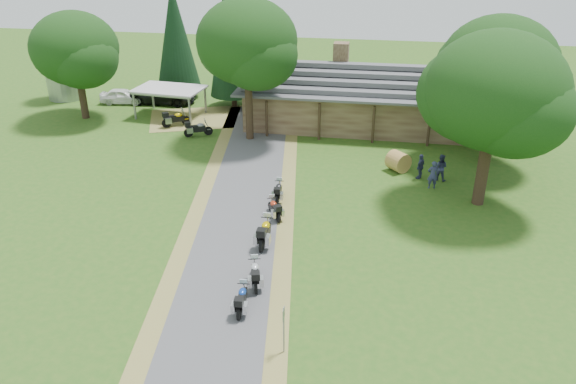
% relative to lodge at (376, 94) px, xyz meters
% --- Properties ---
extents(ground, '(120.00, 120.00, 0.00)m').
position_rel_lodge_xyz_m(ground, '(-6.00, -24.00, -2.45)').
color(ground, '#2A5818').
rests_on(ground, ground).
extents(driveway, '(51.95, 51.95, 0.00)m').
position_rel_lodge_xyz_m(driveway, '(-6.50, -20.00, -2.45)').
color(driveway, '#4B4C4E').
rests_on(driveway, ground).
extents(lodge, '(21.40, 9.40, 4.90)m').
position_rel_lodge_xyz_m(lodge, '(0.00, 0.00, 0.00)').
color(lodge, brown).
rests_on(lodge, ground).
extents(silo, '(3.64, 3.64, 6.61)m').
position_rel_lodge_xyz_m(silo, '(-28.42, 2.52, 0.86)').
color(silo, gray).
rests_on(silo, ground).
extents(carport, '(5.89, 4.25, 2.40)m').
position_rel_lodge_xyz_m(carport, '(-16.99, -0.93, -1.25)').
color(carport, beige).
rests_on(carport, ground).
extents(car_white_sedan, '(2.77, 5.34, 1.71)m').
position_rel_lodge_xyz_m(car_white_sedan, '(-22.53, 1.77, -1.60)').
color(car_white_sedan, white).
rests_on(car_white_sedan, ground).
extents(car_dark_suv, '(2.85, 6.33, 2.39)m').
position_rel_lodge_xyz_m(car_dark_suv, '(-18.96, 2.57, -1.25)').
color(car_dark_suv, black).
rests_on(car_dark_suv, ground).
extents(motorcycle_row_a, '(0.67, 1.74, 1.17)m').
position_rel_lodge_xyz_m(motorcycle_row_a, '(-4.75, -25.48, -1.86)').
color(motorcycle_row_a, navy).
rests_on(motorcycle_row_a, ground).
extents(motorcycle_row_b, '(1.04, 1.89, 1.23)m').
position_rel_lodge_xyz_m(motorcycle_row_b, '(-4.61, -23.59, -1.84)').
color(motorcycle_row_b, '#B7B9BF').
rests_on(motorcycle_row_b, ground).
extents(motorcycle_row_c, '(0.68, 2.09, 1.43)m').
position_rel_lodge_xyz_m(motorcycle_row_c, '(-4.90, -20.00, -1.73)').
color(motorcycle_row_c, '#D5B300').
rests_on(motorcycle_row_c, ground).
extents(motorcycle_row_d, '(1.31, 1.75, 1.16)m').
position_rel_lodge_xyz_m(motorcycle_row_d, '(-4.97, -17.14, -1.87)').
color(motorcycle_row_d, '#B93216').
rests_on(motorcycle_row_d, ground).
extents(motorcycle_row_e, '(0.71, 1.80, 1.20)m').
position_rel_lodge_xyz_m(motorcycle_row_e, '(-5.15, -14.97, -1.85)').
color(motorcycle_row_e, black).
rests_on(motorcycle_row_e, ground).
extents(motorcycle_carport_a, '(2.05, 1.79, 1.41)m').
position_rel_lodge_xyz_m(motorcycle_carport_a, '(-15.67, -3.38, -1.74)').
color(motorcycle_carport_a, yellow).
rests_on(motorcycle_carport_a, ground).
extents(motorcycle_carport_b, '(2.03, 1.45, 1.33)m').
position_rel_lodge_xyz_m(motorcycle_carport_b, '(-13.20, -5.30, -1.78)').
color(motorcycle_carport_b, gray).
rests_on(motorcycle_carport_b, ground).
extents(person_a, '(0.67, 0.54, 2.11)m').
position_rel_lodge_xyz_m(person_a, '(3.88, -11.84, -1.40)').
color(person_a, '#2F3454').
rests_on(person_a, ground).
extents(person_b, '(0.68, 0.57, 2.05)m').
position_rel_lodge_xyz_m(person_b, '(4.44, -10.51, -1.43)').
color(person_b, '#2F3454').
rests_on(person_b, ground).
extents(person_c, '(0.60, 0.67, 1.94)m').
position_rel_lodge_xyz_m(person_c, '(3.21, -10.46, -1.48)').
color(person_c, '#2F3454').
rests_on(person_c, ground).
extents(hay_bale, '(1.77, 1.76, 1.31)m').
position_rel_lodge_xyz_m(hay_bale, '(1.83, -9.45, -1.80)').
color(hay_bale, '#A1793B').
rests_on(hay_bale, ground).
extents(sign_post, '(0.38, 0.06, 2.09)m').
position_rel_lodge_xyz_m(sign_post, '(-2.54, -27.81, -1.41)').
color(sign_post, gray).
rests_on(sign_post, ground).
extents(oak_lodge_left, '(7.17, 7.17, 11.70)m').
position_rel_lodge_xyz_m(oak_lodge_left, '(-9.17, -5.19, 3.40)').
color(oak_lodge_left, '#11350F').
rests_on(oak_lodge_left, ground).
extents(oak_lodge_right, '(7.42, 7.42, 10.68)m').
position_rel_lodge_xyz_m(oak_lodge_right, '(7.63, -6.86, 2.89)').
color(oak_lodge_right, '#11350F').
rests_on(oak_lodge_right, ground).
extents(oak_driveway, '(7.57, 7.57, 10.86)m').
position_rel_lodge_xyz_m(oak_driveway, '(6.43, -13.49, 2.98)').
color(oak_driveway, '#11350F').
rests_on(oak_driveway, ground).
extents(oak_silo, '(6.89, 6.89, 9.29)m').
position_rel_lodge_xyz_m(oak_silo, '(-23.90, -2.64, 2.20)').
color(oak_silo, '#11350F').
rests_on(oak_silo, ground).
extents(cedar_near, '(4.10, 4.10, 12.84)m').
position_rel_lodge_xyz_m(cedar_near, '(-12.43, 2.68, 3.97)').
color(cedar_near, black).
rests_on(cedar_near, ground).
extents(cedar_far, '(3.96, 3.96, 10.29)m').
position_rel_lodge_xyz_m(cedar_far, '(-18.14, 4.58, 2.70)').
color(cedar_far, black).
rests_on(cedar_far, ground).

